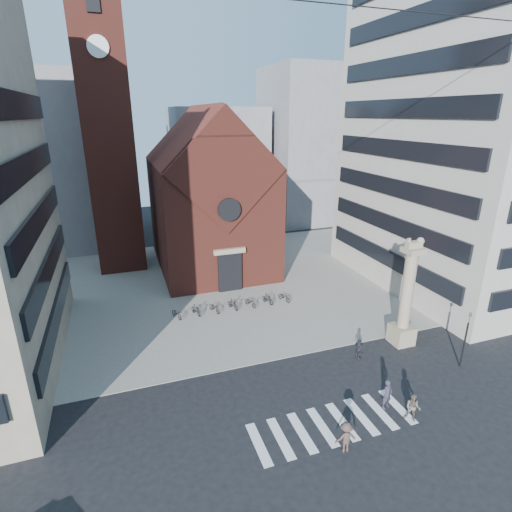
# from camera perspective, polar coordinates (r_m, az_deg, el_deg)

# --- Properties ---
(ground) EXTENTS (120.00, 120.00, 0.00)m
(ground) POSITION_cam_1_polar(r_m,az_deg,el_deg) (27.37, 6.52, -18.99)
(ground) COLOR black
(ground) RESTS_ON ground
(piazza) EXTENTS (46.00, 30.00, 0.05)m
(piazza) POSITION_cam_1_polar(r_m,az_deg,el_deg) (42.82, -4.46, -3.81)
(piazza) COLOR gray
(piazza) RESTS_ON ground
(zebra_crossing) EXTENTS (10.20, 3.20, 0.01)m
(zebra_crossing) POSITION_cam_1_polar(r_m,az_deg,el_deg) (25.58, 10.84, -22.51)
(zebra_crossing) COLOR white
(zebra_crossing) RESTS_ON ground
(church) EXTENTS (12.00, 16.65, 18.00)m
(church) POSITION_cam_1_polar(r_m,az_deg,el_deg) (46.06, -6.69, 8.20)
(church) COLOR maroon
(church) RESTS_ON ground
(campanile) EXTENTS (5.50, 5.50, 31.20)m
(campanile) POSITION_cam_1_polar(r_m,az_deg,el_deg) (47.07, -20.44, 16.92)
(campanile) COLOR maroon
(campanile) RESTS_ON ground
(building_right) EXTENTS (18.00, 22.00, 32.00)m
(building_right) POSITION_cam_1_polar(r_m,az_deg,el_deg) (45.89, 29.38, 15.98)
(building_right) COLOR #A9A399
(building_right) RESTS_ON ground
(bg_block_left) EXTENTS (16.00, 14.00, 22.00)m
(bg_block_left) POSITION_cam_1_polar(r_m,az_deg,el_deg) (60.24, -29.55, 11.44)
(bg_block_left) COLOR gray
(bg_block_left) RESTS_ON ground
(bg_block_mid) EXTENTS (14.00, 12.00, 18.00)m
(bg_block_mid) POSITION_cam_1_polar(r_m,az_deg,el_deg) (66.46, -5.50, 12.63)
(bg_block_mid) COLOR gray
(bg_block_mid) RESTS_ON ground
(bg_block_right) EXTENTS (16.00, 14.00, 24.00)m
(bg_block_right) POSITION_cam_1_polar(r_m,az_deg,el_deg) (69.01, 8.53, 15.27)
(bg_block_right) COLOR gray
(bg_block_right) RESTS_ON ground
(lion_column) EXTENTS (1.63, 1.60, 8.68)m
(lion_column) POSITION_cam_1_polar(r_m,az_deg,el_deg) (32.59, 20.61, -6.32)
(lion_column) COLOR gray
(lion_column) RESTS_ON ground
(traffic_light) EXTENTS (0.13, 0.16, 4.30)m
(traffic_light) POSITION_cam_1_polar(r_m,az_deg,el_deg) (31.90, 27.73, -10.37)
(traffic_light) COLOR black
(traffic_light) RESTS_ON ground
(pedestrian_0) EXTENTS (0.80, 0.63, 1.94)m
(pedestrian_0) POSITION_cam_1_polar(r_m,az_deg,el_deg) (26.85, 18.25, -18.25)
(pedestrian_0) COLOR #2F293A
(pedestrian_0) RESTS_ON ground
(pedestrian_1) EXTENTS (1.06, 1.09, 1.76)m
(pedestrian_1) POSITION_cam_1_polar(r_m,az_deg,el_deg) (26.49, 21.49, -19.54)
(pedestrian_1) COLOR #5F554C
(pedestrian_1) RESTS_ON ground
(pedestrian_2) EXTENTS (0.45, 0.98, 1.63)m
(pedestrian_2) POSITION_cam_1_polar(r_m,az_deg,el_deg) (30.89, 14.47, -12.73)
(pedestrian_2) COLOR #292931
(pedestrian_2) RESTS_ON ground
(pedestrian_3) EXTENTS (1.23, 0.78, 1.82)m
(pedestrian_3) POSITION_cam_1_polar(r_m,az_deg,el_deg) (23.65, 12.71, -23.93)
(pedestrian_3) COLOR #483530
(pedestrian_3) RESTS_ON ground
(scooter_0) EXTENTS (1.09, 1.70, 0.84)m
(scooter_0) POSITION_cam_1_polar(r_m,az_deg,el_deg) (36.11, -11.27, -8.06)
(scooter_0) COLOR black
(scooter_0) RESTS_ON piazza
(scooter_1) EXTENTS (0.96, 1.61, 0.93)m
(scooter_1) POSITION_cam_1_polar(r_m,az_deg,el_deg) (36.31, -8.58, -7.64)
(scooter_1) COLOR black
(scooter_1) RESTS_ON piazza
(scooter_2) EXTENTS (1.09, 1.70, 0.84)m
(scooter_2) POSITION_cam_1_polar(r_m,az_deg,el_deg) (36.62, -5.93, -7.35)
(scooter_2) COLOR black
(scooter_2) RESTS_ON piazza
(scooter_3) EXTENTS (0.96, 1.61, 0.93)m
(scooter_3) POSITION_cam_1_polar(r_m,az_deg,el_deg) (36.98, -3.34, -6.91)
(scooter_3) COLOR black
(scooter_3) RESTS_ON piazza
(scooter_4) EXTENTS (1.09, 1.70, 0.84)m
(scooter_4) POSITION_cam_1_polar(r_m,az_deg,el_deg) (37.44, -0.81, -6.60)
(scooter_4) COLOR black
(scooter_4) RESTS_ON piazza
(scooter_5) EXTENTS (0.96, 1.61, 0.93)m
(scooter_5) POSITION_cam_1_polar(r_m,az_deg,el_deg) (37.94, 1.66, -6.16)
(scooter_5) COLOR black
(scooter_5) RESTS_ON piazza
(scooter_6) EXTENTS (1.09, 1.70, 0.84)m
(scooter_6) POSITION_cam_1_polar(r_m,az_deg,el_deg) (38.55, 4.05, -5.84)
(scooter_6) COLOR black
(scooter_6) RESTS_ON piazza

